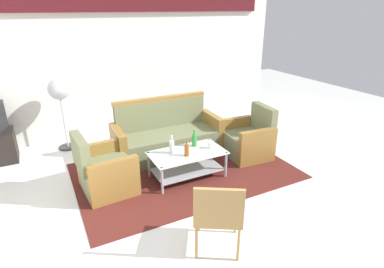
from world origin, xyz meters
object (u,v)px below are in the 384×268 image
at_px(bottle_green, 194,140).
at_px(wicker_chair, 218,212).
at_px(armchair_left, 105,172).
at_px(armchair_right, 248,140).
at_px(bottle_brown, 187,150).
at_px(cup, 210,145).
at_px(pedestal_fan, 59,93).
at_px(couch, 167,138).
at_px(coffee_table, 187,161).
at_px(bottle_clear, 172,146).

bearing_deg(bottle_green, wicker_chair, -109.91).
bearing_deg(wicker_chair, bottle_green, 100.97).
relative_size(armchair_left, armchair_right, 1.00).
height_order(bottle_brown, wicker_chair, wicker_chair).
xyz_separation_m(cup, pedestal_fan, (-1.84, 1.97, 0.55)).
distance_m(couch, pedestal_fan, 1.99).
bearing_deg(pedestal_fan, bottle_green, -46.88).
relative_size(armchair_right, coffee_table, 0.77).
relative_size(couch, armchair_left, 2.13).
xyz_separation_m(armchair_left, bottle_green, (1.37, -0.04, 0.22)).
bearing_deg(cup, armchair_right, 14.00).
relative_size(bottle_clear, wicker_chair, 0.33).
xyz_separation_m(coffee_table, bottle_brown, (-0.05, -0.09, 0.23)).
height_order(bottle_green, wicker_chair, wicker_chair).
bearing_deg(bottle_brown, armchair_left, 165.46).
height_order(couch, armchair_left, couch).
relative_size(couch, armchair_right, 2.13).
xyz_separation_m(bottle_green, wicker_chair, (-0.61, -1.67, -0.02)).
relative_size(bottle_brown, bottle_clear, 0.85).
distance_m(bottle_brown, wicker_chair, 1.46).
height_order(armchair_left, coffee_table, armchair_left).
distance_m(cup, wicker_chair, 1.68).
height_order(bottle_clear, wicker_chair, wicker_chair).
distance_m(couch, bottle_green, 0.73).
xyz_separation_m(couch, cup, (0.34, -0.87, 0.14)).
distance_m(coffee_table, wicker_chair, 1.58).
relative_size(bottle_green, bottle_brown, 1.13).
relative_size(coffee_table, bottle_brown, 4.72).
distance_m(armchair_right, bottle_brown, 1.35).
bearing_deg(pedestal_fan, armchair_right, -32.71).
height_order(couch, bottle_green, couch).
relative_size(couch, bottle_brown, 7.78).
height_order(coffee_table, wicker_chair, wicker_chair).
bearing_deg(bottle_brown, pedestal_fan, 124.87).
bearing_deg(wicker_chair, bottle_brown, 106.92).
height_order(coffee_table, bottle_brown, bottle_brown).
bearing_deg(coffee_table, couch, 87.63).
bearing_deg(cup, couch, 111.44).
bearing_deg(wicker_chair, coffee_table, 105.85).
height_order(couch, pedestal_fan, pedestal_fan).
distance_m(armchair_left, coffee_table, 1.18).
xyz_separation_m(bottle_clear, pedestal_fan, (-1.26, 1.85, 0.50)).
relative_size(bottle_green, wicker_chair, 0.31).
height_order(bottle_green, bottle_brown, bottle_green).
height_order(armchair_left, bottle_green, armchair_left).
distance_m(bottle_brown, cup, 0.44).
bearing_deg(coffee_table, bottle_green, 38.76).
xyz_separation_m(armchair_left, bottle_brown, (1.12, -0.29, 0.21)).
height_order(cup, pedestal_fan, pedestal_fan).
relative_size(cup, pedestal_fan, 0.08).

